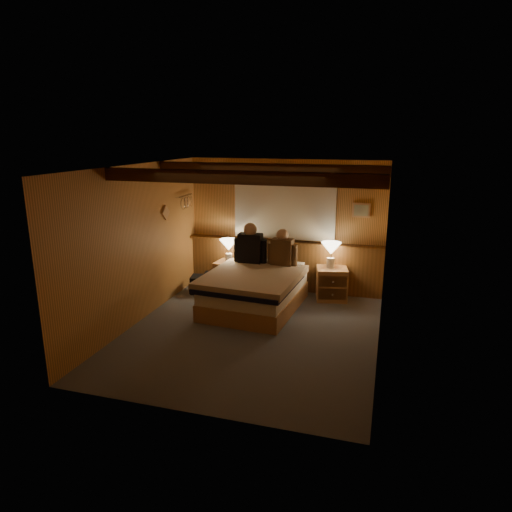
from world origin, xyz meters
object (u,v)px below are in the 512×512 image
at_px(bed, 255,290).
at_px(person_right, 282,250).
at_px(person_left, 250,246).
at_px(nightstand_left, 229,276).
at_px(nightstand_right, 332,284).
at_px(duffel_bag, 206,284).
at_px(lamp_right, 331,250).
at_px(lamp_left, 229,246).

bearing_deg(bed, person_right, 65.41).
height_order(bed, person_left, person_left).
height_order(nightstand_left, person_right, person_right).
distance_m(nightstand_left, nightstand_right, 1.89).
height_order(person_right, duffel_bag, person_right).
xyz_separation_m(bed, nightstand_left, (-0.73, 0.79, -0.06)).
height_order(nightstand_right, lamp_right, lamp_right).
relative_size(nightstand_right, person_left, 0.83).
distance_m(bed, nightstand_right, 1.43).
relative_size(lamp_right, duffel_bag, 0.78).
distance_m(nightstand_left, lamp_right, 1.96).
distance_m(nightstand_right, duffel_bag, 2.28).
bearing_deg(lamp_left, bed, -46.82).
xyz_separation_m(bed, person_left, (-0.25, 0.59, 0.59)).
height_order(bed, lamp_right, lamp_right).
bearing_deg(lamp_left, person_left, -21.42).
distance_m(nightstand_right, person_right, 1.06).
distance_m(nightstand_left, duffel_bag, 0.47).
distance_m(nightstand_right, person_left, 1.57).
bearing_deg(nightstand_left, bed, -41.53).
relative_size(person_left, duffel_bag, 1.26).
height_order(nightstand_right, duffel_bag, nightstand_right).
bearing_deg(lamp_right, person_right, -162.39).
bearing_deg(nightstand_left, lamp_left, -77.49).
bearing_deg(lamp_right, duffel_bag, -171.38).
relative_size(bed, person_right, 2.98).
distance_m(lamp_left, lamp_right, 1.85).
bearing_deg(lamp_left, nightstand_right, 1.34).
relative_size(lamp_right, person_right, 0.69).
bearing_deg(bed, lamp_right, 40.98).
bearing_deg(bed, duffel_bag, 159.14).
xyz_separation_m(nightstand_left, nightstand_right, (1.89, 0.02, 0.02)).
distance_m(person_right, duffel_bag, 1.59).
bearing_deg(nightstand_right, person_right, -176.94).
height_order(nightstand_left, duffel_bag, nightstand_left).
bearing_deg(person_left, duffel_bag, -177.03).
xyz_separation_m(person_left, person_right, (0.58, 0.00, -0.03)).
relative_size(lamp_left, person_left, 0.59).
height_order(lamp_right, duffel_bag, lamp_right).
xyz_separation_m(person_right, duffel_bag, (-1.41, -0.08, -0.73)).
bearing_deg(nightstand_right, lamp_left, 169.34).
xyz_separation_m(lamp_right, person_left, (-1.38, -0.26, 0.04)).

